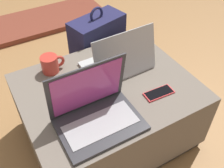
# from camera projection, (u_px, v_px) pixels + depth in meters

# --- Properties ---
(ground_plane) EXTENTS (14.00, 14.00, 0.00)m
(ground_plane) POSITION_uv_depth(u_px,v_px,m) (108.00, 133.00, 1.58)
(ground_plane) COLOR #9E7042
(ottoman) EXTENTS (0.86, 0.69, 0.39)m
(ottoman) POSITION_uv_depth(u_px,v_px,m) (108.00, 112.00, 1.45)
(ottoman) COLOR #3D3832
(ottoman) RESTS_ON ground_plane
(laptop_near) EXTENTS (0.36, 0.25, 0.26)m
(laptop_near) POSITION_uv_depth(u_px,v_px,m) (96.00, 112.00, 1.12)
(laptop_near) COLOR #333338
(laptop_near) RESTS_ON ottoman
(laptop_far) EXTENTS (0.35, 0.25, 0.25)m
(laptop_far) POSITION_uv_depth(u_px,v_px,m) (119.00, 62.00, 1.38)
(laptop_far) COLOR #B7B7BC
(laptop_far) RESTS_ON ottoman
(cell_phone) EXTENTS (0.15, 0.07, 0.01)m
(cell_phone) POSITION_uv_depth(u_px,v_px,m) (159.00, 93.00, 1.27)
(cell_phone) COLOR red
(cell_phone) RESTS_ON ottoman
(backpack) EXTENTS (0.39, 0.29, 0.56)m
(backpack) POSITION_uv_depth(u_px,v_px,m) (97.00, 51.00, 1.81)
(backpack) COLOR #23234C
(backpack) RESTS_ON ground_plane
(coffee_mug) EXTENTS (0.13, 0.09, 0.09)m
(coffee_mug) POSITION_uv_depth(u_px,v_px,m) (51.00, 64.00, 1.37)
(coffee_mug) COLOR red
(coffee_mug) RESTS_ON ottoman
(fireplace_hearth) EXTENTS (1.40, 0.50, 0.04)m
(fireplace_hearth) POSITION_uv_depth(u_px,v_px,m) (33.00, 23.00, 2.50)
(fireplace_hearth) COLOR brown
(fireplace_hearth) RESTS_ON ground_plane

